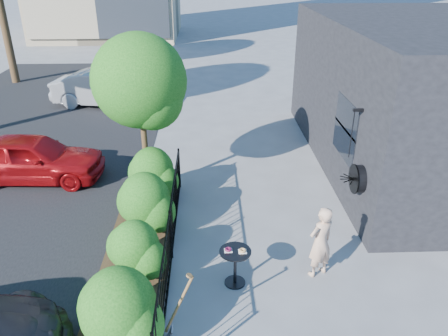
{
  "coord_description": "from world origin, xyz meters",
  "views": [
    {
      "loc": [
        -0.72,
        -7.16,
        5.46
      ],
      "look_at": [
        -0.39,
        1.63,
        1.2
      ],
      "focal_mm": 35.0,
      "sensor_mm": 36.0,
      "label": 1
    }
  ],
  "objects_px": {
    "cafe_table": "(235,261)",
    "woman": "(320,242)",
    "shovel": "(177,311)",
    "patio_tree": "(142,87)",
    "car_red": "(32,158)",
    "car_silver": "(107,88)"
  },
  "relations": [
    {
      "from": "cafe_table",
      "to": "woman",
      "type": "distance_m",
      "value": 1.62
    },
    {
      "from": "shovel",
      "to": "patio_tree",
      "type": "bearing_deg",
      "value": 101.49
    },
    {
      "from": "car_red",
      "to": "car_silver",
      "type": "relative_size",
      "value": 0.87
    },
    {
      "from": "cafe_table",
      "to": "shovel",
      "type": "xyz_separation_m",
      "value": [
        -0.97,
        -1.27,
        0.07
      ]
    },
    {
      "from": "car_silver",
      "to": "cafe_table",
      "type": "bearing_deg",
      "value": -148.11
    },
    {
      "from": "woman",
      "to": "car_silver",
      "type": "distance_m",
      "value": 12.34
    },
    {
      "from": "car_red",
      "to": "shovel",
      "type": "bearing_deg",
      "value": -140.36
    },
    {
      "from": "patio_tree",
      "to": "shovel",
      "type": "bearing_deg",
      "value": -78.51
    },
    {
      "from": "car_red",
      "to": "car_silver",
      "type": "bearing_deg",
      "value": -2.61
    },
    {
      "from": "car_silver",
      "to": "shovel",
      "type": "bearing_deg",
      "value": -154.34
    },
    {
      "from": "cafe_table",
      "to": "car_silver",
      "type": "bearing_deg",
      "value": 112.35
    },
    {
      "from": "woman",
      "to": "patio_tree",
      "type": "bearing_deg",
      "value": -72.52
    },
    {
      "from": "shovel",
      "to": "car_silver",
      "type": "height_order",
      "value": "car_silver"
    },
    {
      "from": "shovel",
      "to": "car_red",
      "type": "bearing_deg",
      "value": 126.47
    },
    {
      "from": "woman",
      "to": "car_red",
      "type": "bearing_deg",
      "value": -60.94
    },
    {
      "from": "patio_tree",
      "to": "shovel",
      "type": "distance_m",
      "value": 5.4
    },
    {
      "from": "car_red",
      "to": "car_silver",
      "type": "xyz_separation_m",
      "value": [
        0.66,
        6.55,
        0.07
      ]
    },
    {
      "from": "patio_tree",
      "to": "car_silver",
      "type": "distance_m",
      "value": 8.08
    },
    {
      "from": "car_silver",
      "to": "woman",
      "type": "bearing_deg",
      "value": -140.91
    },
    {
      "from": "shovel",
      "to": "car_red",
      "type": "distance_m",
      "value": 7.05
    },
    {
      "from": "cafe_table",
      "to": "woman",
      "type": "bearing_deg",
      "value": 7.58
    },
    {
      "from": "woman",
      "to": "car_silver",
      "type": "bearing_deg",
      "value": -89.55
    }
  ]
}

